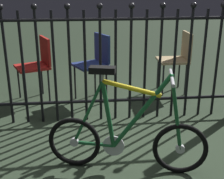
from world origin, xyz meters
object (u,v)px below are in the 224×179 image
at_px(chair_red, 38,62).
at_px(chair_navy, 95,60).
at_px(chair_tan, 178,56).
at_px(bicycle, 126,136).

distance_m(chair_red, chair_navy, 0.75).
bearing_deg(chair_tan, bicycle, -118.37).
distance_m(chair_red, chair_tan, 1.91).
height_order(bicycle, chair_navy, bicycle).
relative_size(bicycle, chair_red, 1.58).
bearing_deg(bicycle, chair_tan, 61.63).
height_order(chair_navy, chair_tan, chair_navy).
relative_size(chair_navy, chair_tan, 1.03).
relative_size(chair_red, chair_navy, 0.95).
xyz_separation_m(bicycle, chair_navy, (-0.16, 1.65, 0.23)).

